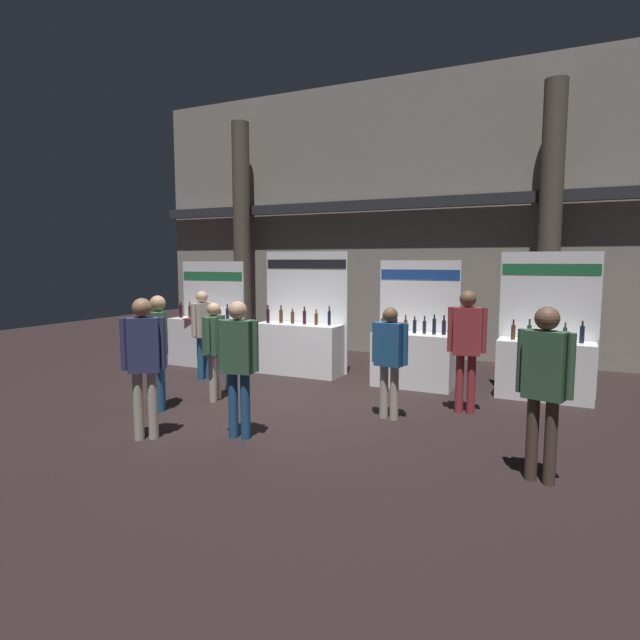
{
  "coord_description": "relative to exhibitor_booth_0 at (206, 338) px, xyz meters",
  "views": [
    {
      "loc": [
        4.17,
        -7.1,
        2.27
      ],
      "look_at": [
        0.54,
        0.46,
        1.32
      ],
      "focal_mm": 29.56,
      "sensor_mm": 36.0,
      "label": 1
    }
  ],
  "objects": [
    {
      "name": "visitor_0",
      "position": [
        0.79,
        -1.1,
        0.41
      ],
      "size": [
        0.26,
        0.54,
        1.7
      ],
      "rotation": [
        0.0,
        0.0,
        1.48
      ],
      "color": "navy",
      "rests_on": "ground_plane"
    },
    {
      "name": "exhibitor_booth_0",
      "position": [
        0.0,
        0.0,
        0.0
      ],
      "size": [
        1.62,
        0.72,
        2.25
      ],
      "color": "white",
      "rests_on": "ground_plane"
    },
    {
      "name": "visitor_2",
      "position": [
        6.93,
        -3.46,
        0.49
      ],
      "size": [
        0.55,
        0.3,
        1.82
      ],
      "rotation": [
        0.0,
        0.0,
        2.88
      ],
      "color": "#47382D",
      "rests_on": "ground_plane"
    },
    {
      "name": "visitor_5",
      "position": [
        4.84,
        -2.04,
        0.36
      ],
      "size": [
        0.55,
        0.3,
        1.62
      ],
      "rotation": [
        0.0,
        0.0,
        6.16
      ],
      "color": "#ADA393",
      "rests_on": "ground_plane"
    },
    {
      "name": "ground_plane",
      "position": [
        2.97,
        -2.03,
        -0.6
      ],
      "size": [
        25.28,
        25.28,
        0.0
      ],
      "primitive_type": "plane",
      "color": "black"
    },
    {
      "name": "visitor_3",
      "position": [
        3.38,
        -3.67,
        0.45
      ],
      "size": [
        0.54,
        0.29,
        1.77
      ],
      "rotation": [
        0.0,
        0.0,
        3.33
      ],
      "color": "navy",
      "rests_on": "ground_plane"
    },
    {
      "name": "trash_bin",
      "position": [
        1.81,
        -1.53,
        -0.28
      ],
      "size": [
        0.37,
        0.37,
        0.64
      ],
      "color": "slate",
      "rests_on": "ground_plane"
    },
    {
      "name": "visitor_1",
      "position": [
        1.57,
        -3.12,
        0.44
      ],
      "size": [
        0.37,
        0.46,
        1.75
      ],
      "rotation": [
        0.0,
        0.0,
        2.15
      ],
      "color": "navy",
      "rests_on": "ground_plane"
    },
    {
      "name": "visitor_6",
      "position": [
        2.33,
        -4.22,
        0.48
      ],
      "size": [
        0.44,
        0.41,
        1.81
      ],
      "rotation": [
        0.0,
        0.0,
        0.69
      ],
      "color": "#ADA393",
      "rests_on": "ground_plane"
    },
    {
      "name": "hall_colonnade",
      "position": [
        2.97,
        3.11,
        2.63
      ],
      "size": [
        12.64,
        0.99,
        6.52
      ],
      "color": "gray",
      "rests_on": "ground_plane"
    },
    {
      "name": "exhibitor_booth_3",
      "position": [
        6.8,
        0.16,
        -0.0
      ],
      "size": [
        1.56,
        0.66,
        2.42
      ],
      "color": "white",
      "rests_on": "ground_plane"
    },
    {
      "name": "exhibitor_booth_1",
      "position": [
        2.25,
        0.12,
        0.02
      ],
      "size": [
        1.83,
        0.66,
        2.45
      ],
      "color": "white",
      "rests_on": "ground_plane"
    },
    {
      "name": "visitor_4",
      "position": [
        1.97,
        -2.3,
        0.35
      ],
      "size": [
        0.31,
        0.57,
        1.6
      ],
      "rotation": [
        0.0,
        0.0,
        4.94
      ],
      "color": "#ADA393",
      "rests_on": "ground_plane"
    },
    {
      "name": "visitor_7",
      "position": [
        5.78,
        -1.27,
        0.52
      ],
      "size": [
        0.56,
        0.31,
        1.84
      ],
      "rotation": [
        0.0,
        0.0,
        0.15
      ],
      "color": "maroon",
      "rests_on": "ground_plane"
    },
    {
      "name": "exhibitor_booth_2",
      "position": [
        4.62,
        0.04,
        -0.01
      ],
      "size": [
        1.5,
        0.66,
        2.28
      ],
      "color": "white",
      "rests_on": "ground_plane"
    }
  ]
}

